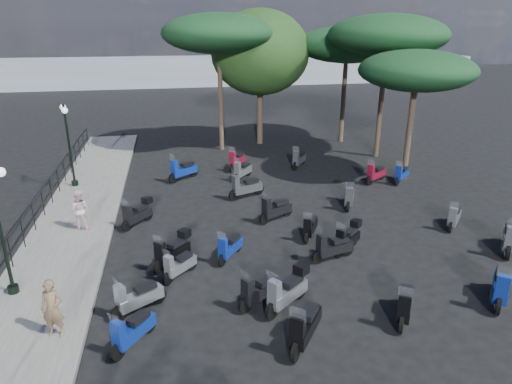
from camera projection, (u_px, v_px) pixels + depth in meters
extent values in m
plane|color=black|center=(258.00, 261.00, 15.16)|extent=(120.00, 120.00, 0.00)
cube|color=#63615F|center=(70.00, 235.00, 16.80)|extent=(3.00, 30.00, 0.15)
cylinder|color=black|center=(10.00, 251.00, 14.29)|extent=(0.04, 0.04, 1.10)
cylinder|color=black|center=(23.00, 233.00, 15.54)|extent=(0.04, 0.04, 1.10)
cylinder|color=black|center=(33.00, 216.00, 16.80)|extent=(0.04, 0.04, 1.10)
cylinder|color=black|center=(43.00, 203.00, 18.06)|extent=(0.04, 0.04, 1.10)
cylinder|color=black|center=(51.00, 191.00, 19.32)|extent=(0.04, 0.04, 1.10)
cylinder|color=black|center=(58.00, 180.00, 20.58)|extent=(0.04, 0.04, 1.10)
cylinder|color=black|center=(64.00, 171.00, 21.83)|extent=(0.04, 0.04, 1.10)
cylinder|color=black|center=(70.00, 162.00, 23.09)|extent=(0.04, 0.04, 1.10)
cylinder|color=black|center=(75.00, 155.00, 24.35)|extent=(0.04, 0.04, 1.10)
cylinder|color=black|center=(79.00, 148.00, 25.61)|extent=(0.04, 0.04, 1.10)
cylinder|color=black|center=(84.00, 142.00, 26.86)|extent=(0.04, 0.04, 1.10)
cylinder|color=black|center=(87.00, 137.00, 28.12)|extent=(0.04, 0.04, 1.10)
cube|color=black|center=(26.00, 210.00, 15.98)|extent=(0.04, 26.00, 0.04)
cube|color=black|center=(28.00, 224.00, 16.17)|extent=(0.04, 26.00, 0.04)
cylinder|color=black|center=(13.00, 289.00, 13.10)|extent=(0.30, 0.30, 0.22)
cylinder|color=black|center=(1.00, 234.00, 12.47)|extent=(0.10, 0.10, 3.75)
sphere|color=white|center=(1.00, 172.00, 12.26)|extent=(0.26, 0.26, 0.26)
cylinder|color=black|center=(75.00, 183.00, 21.51)|extent=(0.31, 0.31, 0.23)
cylinder|color=black|center=(69.00, 146.00, 20.86)|extent=(0.11, 0.11, 3.86)
cylinder|color=black|center=(63.00, 107.00, 20.22)|extent=(0.27, 0.85, 0.04)
sphere|color=white|center=(63.00, 107.00, 20.62)|extent=(0.27, 0.27, 0.27)
sphere|color=white|center=(65.00, 110.00, 19.89)|extent=(0.27, 0.27, 0.27)
imported|color=brown|center=(53.00, 309.00, 11.10)|extent=(0.63, 0.49, 1.55)
imported|color=beige|center=(79.00, 210.00, 16.91)|extent=(0.81, 0.68, 1.49)
cylinder|color=black|center=(118.00, 352.00, 10.68)|extent=(0.35, 0.42, 0.46)
cylinder|color=black|center=(149.00, 324.00, 11.64)|extent=(0.35, 0.42, 0.46)
cube|color=navy|center=(135.00, 330.00, 11.14)|extent=(1.01, 1.18, 0.32)
cube|color=black|center=(138.00, 318.00, 11.18)|extent=(0.57, 0.63, 0.13)
cube|color=navy|center=(118.00, 334.00, 10.59)|extent=(0.35, 0.34, 0.67)
plane|color=white|center=(114.00, 320.00, 10.39)|extent=(0.33, 0.28, 0.35)
cylinder|color=black|center=(119.00, 313.00, 12.07)|extent=(0.45, 0.34, 0.47)
cylinder|color=black|center=(158.00, 296.00, 12.82)|extent=(0.45, 0.34, 0.47)
cube|color=#AEB2BA|center=(141.00, 298.00, 12.41)|extent=(1.26, 0.97, 0.34)
cube|color=black|center=(145.00, 287.00, 12.42)|extent=(0.66, 0.57, 0.14)
cube|color=#AEB2BA|center=(120.00, 297.00, 11.95)|extent=(0.34, 0.37, 0.69)
plane|color=white|center=(116.00, 284.00, 11.76)|extent=(0.27, 0.36, 0.37)
cylinder|color=black|center=(168.00, 278.00, 13.73)|extent=(0.36, 0.37, 0.42)
cylinder|color=black|center=(192.00, 264.00, 14.55)|extent=(0.36, 0.37, 0.42)
cube|color=#AEB2BA|center=(181.00, 266.00, 14.12)|extent=(1.02, 1.03, 0.30)
cube|color=black|center=(184.00, 257.00, 14.14)|extent=(0.56, 0.57, 0.12)
cube|color=#AEB2BA|center=(169.00, 265.00, 13.64)|extent=(0.33, 0.32, 0.62)
plane|color=white|center=(167.00, 254.00, 13.45)|extent=(0.29, 0.29, 0.33)
cylinder|color=black|center=(127.00, 226.00, 17.17)|extent=(0.37, 0.42, 0.46)
cylinder|color=black|center=(148.00, 215.00, 18.11)|extent=(0.37, 0.42, 0.46)
cube|color=black|center=(138.00, 215.00, 17.62)|extent=(1.06, 1.18, 0.33)
cube|color=black|center=(140.00, 208.00, 17.66)|extent=(0.60, 0.63, 0.14)
cube|color=black|center=(127.00, 214.00, 17.07)|extent=(0.36, 0.35, 0.68)
plane|color=white|center=(125.00, 204.00, 16.87)|extent=(0.33, 0.29, 0.36)
cube|color=black|center=(147.00, 200.00, 17.91)|extent=(0.45, 0.45, 0.25)
cylinder|color=black|center=(174.00, 178.00, 22.19)|extent=(0.48, 0.41, 0.53)
cylinder|color=black|center=(194.00, 172.00, 23.11)|extent=(0.48, 0.41, 0.53)
cube|color=navy|center=(185.00, 171.00, 22.62)|extent=(1.35, 1.18, 0.37)
cube|color=black|center=(187.00, 164.00, 22.64)|extent=(0.72, 0.67, 0.15)
cube|color=navy|center=(174.00, 168.00, 22.07)|extent=(0.39, 0.41, 0.77)
plane|color=white|center=(173.00, 158.00, 21.85)|extent=(0.33, 0.38, 0.41)
cylinder|color=black|center=(296.00, 351.00, 10.64)|extent=(0.39, 0.50, 0.53)
cylinder|color=black|center=(313.00, 319.00, 11.77)|extent=(0.39, 0.50, 0.53)
cube|color=black|center=(306.00, 326.00, 11.18)|extent=(1.13, 1.40, 0.38)
cube|color=black|center=(309.00, 312.00, 11.23)|extent=(0.65, 0.74, 0.16)
cube|color=black|center=(298.00, 331.00, 10.54)|extent=(0.41, 0.39, 0.78)
plane|color=white|center=(298.00, 315.00, 10.30)|extent=(0.40, 0.31, 0.41)
cylinder|color=black|center=(159.00, 267.00, 14.30)|extent=(0.40, 0.43, 0.49)
cylinder|color=black|center=(185.00, 251.00, 15.26)|extent=(0.40, 0.43, 0.49)
cube|color=black|center=(173.00, 253.00, 14.76)|extent=(1.15, 1.21, 0.35)
cube|color=black|center=(176.00, 243.00, 14.79)|extent=(0.64, 0.66, 0.14)
cube|color=black|center=(160.00, 253.00, 14.20)|extent=(0.38, 0.37, 0.71)
plane|color=white|center=(158.00, 240.00, 13.99)|extent=(0.34, 0.32, 0.38)
cube|color=black|center=(184.00, 233.00, 15.05)|extent=(0.47, 0.47, 0.26)
cylinder|color=black|center=(222.00, 260.00, 14.76)|extent=(0.33, 0.41, 0.44)
cylinder|color=black|center=(238.00, 245.00, 15.69)|extent=(0.33, 0.41, 0.44)
cube|color=navy|center=(231.00, 247.00, 15.20)|extent=(0.95, 1.15, 0.31)
cube|color=black|center=(233.00, 239.00, 15.24)|extent=(0.55, 0.61, 0.13)
cube|color=navy|center=(223.00, 247.00, 14.67)|extent=(0.34, 0.33, 0.64)
plane|color=white|center=(222.00, 236.00, 14.47)|extent=(0.33, 0.26, 0.34)
cylinder|color=black|center=(265.00, 218.00, 17.76)|extent=(0.47, 0.32, 0.48)
cylinder|color=black|center=(287.00, 211.00, 18.47)|extent=(0.47, 0.32, 0.48)
cube|color=black|center=(277.00, 210.00, 18.08)|extent=(1.31, 0.93, 0.34)
cube|color=black|center=(281.00, 202.00, 18.08)|extent=(0.67, 0.55, 0.14)
cube|color=black|center=(266.00, 207.00, 17.64)|extent=(0.34, 0.37, 0.70)
plane|color=white|center=(265.00, 196.00, 17.45)|extent=(0.25, 0.37, 0.37)
cylinder|color=black|center=(232.00, 168.00, 23.73)|extent=(0.36, 0.48, 0.50)
cylinder|color=black|center=(242.00, 161.00, 24.82)|extent=(0.36, 0.48, 0.50)
cube|color=maroon|center=(237.00, 161.00, 24.25)|extent=(1.02, 1.34, 0.35)
cube|color=black|center=(239.00, 155.00, 24.30)|extent=(0.60, 0.70, 0.15)
cube|color=maroon|center=(233.00, 159.00, 23.63)|extent=(0.39, 0.36, 0.73)
plane|color=white|center=(232.00, 150.00, 23.41)|extent=(0.38, 0.28, 0.39)
cylinder|color=black|center=(272.00, 311.00, 12.13)|extent=(0.47, 0.41, 0.52)
cylinder|color=black|center=(300.00, 290.00, 13.05)|extent=(0.47, 0.41, 0.52)
cube|color=#AEB2BA|center=(288.00, 293.00, 12.56)|extent=(1.31, 1.17, 0.37)
cube|color=black|center=(292.00, 281.00, 12.58)|extent=(0.70, 0.66, 0.15)
cube|color=#AEB2BA|center=(274.00, 293.00, 12.01)|extent=(0.39, 0.40, 0.75)
plane|color=white|center=(273.00, 279.00, 11.79)|extent=(0.33, 0.37, 0.40)
cube|color=black|center=(301.00, 269.00, 12.82)|extent=(0.50, 0.50, 0.28)
cylinder|color=black|center=(245.00, 305.00, 12.40)|extent=(0.44, 0.33, 0.46)
cylinder|color=black|center=(275.00, 289.00, 13.14)|extent=(0.44, 0.33, 0.46)
cube|color=black|center=(262.00, 291.00, 12.74)|extent=(1.24, 0.95, 0.33)
cube|color=black|center=(266.00, 281.00, 12.75)|extent=(0.65, 0.56, 0.14)
cube|color=black|center=(247.00, 290.00, 12.29)|extent=(0.34, 0.36, 0.68)
plane|color=white|center=(246.00, 277.00, 12.10)|extent=(0.26, 0.35, 0.36)
cylinder|color=black|center=(319.00, 257.00, 14.91)|extent=(0.47, 0.22, 0.46)
cylinder|color=black|center=(347.00, 250.00, 15.39)|extent=(0.47, 0.22, 0.46)
cube|color=black|center=(335.00, 248.00, 15.11)|extent=(1.30, 0.66, 0.33)
cube|color=black|center=(339.00, 240.00, 15.08)|extent=(0.64, 0.44, 0.14)
cube|color=black|center=(321.00, 244.00, 14.78)|extent=(0.28, 0.34, 0.68)
plane|color=white|center=(320.00, 233.00, 14.60)|extent=(0.17, 0.37, 0.36)
cylinder|color=black|center=(234.00, 195.00, 20.07)|extent=(0.51, 0.29, 0.51)
cylinder|color=black|center=(259.00, 189.00, 20.72)|extent=(0.51, 0.29, 0.51)
cube|color=#414448|center=(248.00, 188.00, 20.35)|extent=(1.42, 0.86, 0.36)
cube|color=black|center=(251.00, 181.00, 20.34)|extent=(0.71, 0.54, 0.15)
cube|color=#414448|center=(236.00, 184.00, 19.94)|extent=(0.34, 0.39, 0.75)
plane|color=white|center=(234.00, 174.00, 19.73)|extent=(0.23, 0.41, 0.40)
cylinder|color=black|center=(237.00, 178.00, 22.29)|extent=(0.37, 0.42, 0.46)
cylinder|color=black|center=(248.00, 171.00, 23.23)|extent=(0.37, 0.42, 0.46)
cube|color=gray|center=(243.00, 171.00, 22.74)|extent=(1.04, 1.17, 0.33)
cube|color=black|center=(245.00, 165.00, 22.78)|extent=(0.59, 0.63, 0.13)
cube|color=gray|center=(237.00, 169.00, 22.20)|extent=(0.36, 0.35, 0.67)
plane|color=white|center=(237.00, 161.00, 22.00)|extent=(0.33, 0.29, 0.36)
cylinder|color=black|center=(401.00, 324.00, 11.62)|extent=(0.34, 0.46, 0.48)
cylinder|color=black|center=(406.00, 299.00, 12.66)|extent=(0.34, 0.46, 0.48)
cube|color=black|center=(405.00, 304.00, 12.12)|extent=(0.99, 1.29, 0.34)
cube|color=black|center=(406.00, 292.00, 12.17)|extent=(0.58, 0.67, 0.14)
cube|color=black|center=(404.00, 307.00, 11.52)|extent=(0.37, 0.35, 0.70)
plane|color=white|center=(406.00, 293.00, 11.31)|extent=(0.37, 0.27, 0.37)
cylinder|color=black|center=(339.00, 251.00, 15.28)|extent=(0.41, 0.38, 0.46)
cylinder|color=black|center=(354.00, 239.00, 16.12)|extent=(0.41, 0.38, 0.46)
cube|color=black|center=(348.00, 240.00, 15.67)|extent=(1.14, 1.07, 0.33)
cube|color=black|center=(351.00, 231.00, 15.70)|extent=(0.62, 0.60, 0.13)
cube|color=black|center=(341.00, 239.00, 15.17)|extent=(0.35, 0.35, 0.67)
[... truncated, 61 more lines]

